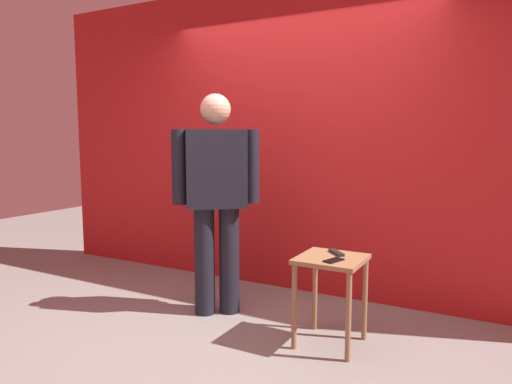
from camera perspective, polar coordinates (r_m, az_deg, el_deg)
The scene contains 6 objects.
ground_plane at distance 3.47m, azimuth -4.34°, elevation -17.51°, with size 12.00×12.00×0.00m, color gray.
back_wall_red at distance 4.34m, azimuth 5.13°, elevation 6.56°, with size 5.64×0.12×2.83m, color red.
standing_person at distance 3.72m, azimuth -4.86°, elevation -0.09°, with size 0.62×0.52×1.76m.
side_table at distance 3.28m, azimuth 9.10°, elevation -9.89°, with size 0.43×0.43×0.62m.
cell_phone at distance 3.14m, azimuth 9.43°, elevation -8.20°, with size 0.07×0.14×0.01m, color black.
tv_remote at distance 3.33m, azimuth 9.75°, elevation -7.27°, with size 0.04×0.17×0.02m, color black.
Camera 1 is at (1.74, -2.65, 1.43)m, focal length 32.88 mm.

